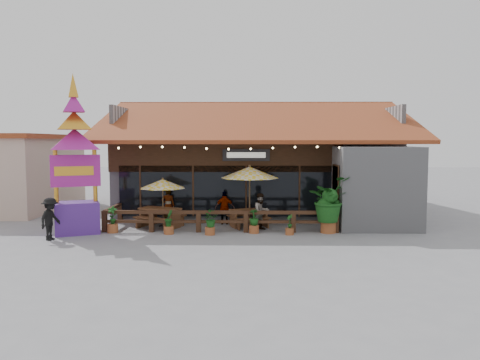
{
  "coord_description": "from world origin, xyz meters",
  "views": [
    {
      "loc": [
        -0.39,
        -20.0,
        3.83
      ],
      "look_at": [
        -0.78,
        1.5,
        2.05
      ],
      "focal_mm": 35.0,
      "sensor_mm": 36.0,
      "label": 1
    }
  ],
  "objects_px": {
    "picnic_table_left": "(160,214)",
    "thai_sign_tower": "(75,143)",
    "umbrella_right": "(250,173)",
    "pedestrian": "(50,219)",
    "picnic_table_right": "(249,215)",
    "tropical_plant": "(329,200)",
    "umbrella_left": "(163,184)"
  },
  "relations": [
    {
      "from": "umbrella_left",
      "to": "picnic_table_right",
      "type": "xyz_separation_m",
      "value": [
        3.85,
        0.05,
        -1.4
      ]
    },
    {
      "from": "pedestrian",
      "to": "umbrella_right",
      "type": "bearing_deg",
      "value": -55.54
    },
    {
      "from": "thai_sign_tower",
      "to": "pedestrian",
      "type": "height_order",
      "value": "thai_sign_tower"
    },
    {
      "from": "umbrella_left",
      "to": "umbrella_right",
      "type": "height_order",
      "value": "umbrella_right"
    },
    {
      "from": "umbrella_left",
      "to": "picnic_table_left",
      "type": "bearing_deg",
      "value": -132.56
    },
    {
      "from": "picnic_table_left",
      "to": "tropical_plant",
      "type": "relative_size",
      "value": 0.96
    },
    {
      "from": "umbrella_right",
      "to": "umbrella_left",
      "type": "bearing_deg",
      "value": -176.77
    },
    {
      "from": "umbrella_right",
      "to": "tropical_plant",
      "type": "xyz_separation_m",
      "value": [
        3.31,
        -1.45,
        -1.06
      ]
    },
    {
      "from": "umbrella_left",
      "to": "picnic_table_left",
      "type": "xyz_separation_m",
      "value": [
        -0.11,
        -0.12,
        -1.35
      ]
    },
    {
      "from": "umbrella_right",
      "to": "pedestrian",
      "type": "distance_m",
      "value": 8.5
    },
    {
      "from": "tropical_plant",
      "to": "umbrella_left",
      "type": "bearing_deg",
      "value": 170.27
    },
    {
      "from": "picnic_table_right",
      "to": "thai_sign_tower",
      "type": "height_order",
      "value": "thai_sign_tower"
    },
    {
      "from": "picnic_table_left",
      "to": "pedestrian",
      "type": "relative_size",
      "value": 1.39
    },
    {
      "from": "picnic_table_left",
      "to": "tropical_plant",
      "type": "distance_m",
      "value": 7.43
    },
    {
      "from": "picnic_table_left",
      "to": "tropical_plant",
      "type": "bearing_deg",
      "value": -8.66
    },
    {
      "from": "thai_sign_tower",
      "to": "tropical_plant",
      "type": "bearing_deg",
      "value": 1.63
    },
    {
      "from": "tropical_plant",
      "to": "picnic_table_left",
      "type": "bearing_deg",
      "value": 171.34
    },
    {
      "from": "picnic_table_left",
      "to": "thai_sign_tower",
      "type": "height_order",
      "value": "thai_sign_tower"
    },
    {
      "from": "umbrella_right",
      "to": "picnic_table_left",
      "type": "bearing_deg",
      "value": -175.13
    },
    {
      "from": "thai_sign_tower",
      "to": "umbrella_left",
      "type": "bearing_deg",
      "value": 24.71
    },
    {
      "from": "tropical_plant",
      "to": "thai_sign_tower",
      "type": "bearing_deg",
      "value": -178.37
    },
    {
      "from": "tropical_plant",
      "to": "picnic_table_right",
      "type": "bearing_deg",
      "value": 158.95
    },
    {
      "from": "umbrella_left",
      "to": "thai_sign_tower",
      "type": "bearing_deg",
      "value": -155.29
    },
    {
      "from": "thai_sign_tower",
      "to": "pedestrian",
      "type": "xyz_separation_m",
      "value": [
        -0.53,
        -1.36,
        -2.92
      ]
    },
    {
      "from": "umbrella_right",
      "to": "thai_sign_tower",
      "type": "distance_m",
      "value": 7.54
    },
    {
      "from": "umbrella_right",
      "to": "picnic_table_left",
      "type": "relative_size",
      "value": 1.21
    },
    {
      "from": "picnic_table_right",
      "to": "tropical_plant",
      "type": "relative_size",
      "value": 0.85
    },
    {
      "from": "umbrella_right",
      "to": "picnic_table_right",
      "type": "bearing_deg",
      "value": -101.77
    },
    {
      "from": "umbrella_left",
      "to": "picnic_table_left",
      "type": "relative_size",
      "value": 1.05
    },
    {
      "from": "umbrella_right",
      "to": "picnic_table_left",
      "type": "height_order",
      "value": "umbrella_right"
    },
    {
      "from": "thai_sign_tower",
      "to": "picnic_table_right",
      "type": "bearing_deg",
      "value": 12.46
    },
    {
      "from": "picnic_table_left",
      "to": "picnic_table_right",
      "type": "distance_m",
      "value": 3.96
    }
  ]
}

